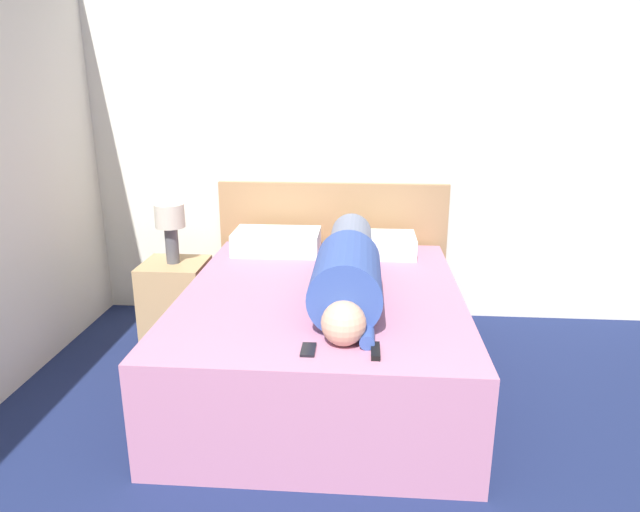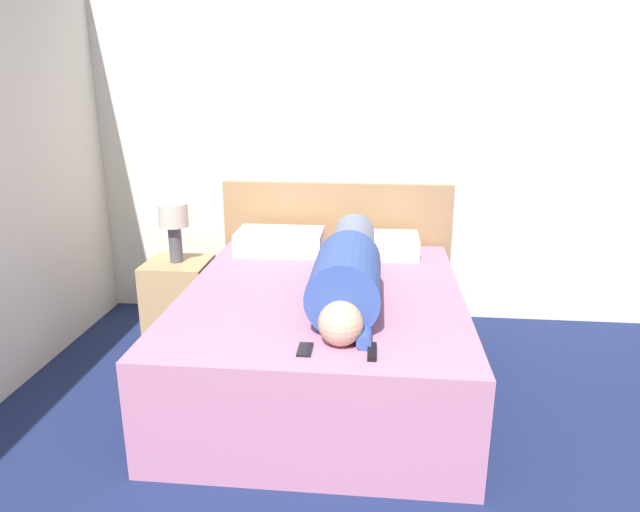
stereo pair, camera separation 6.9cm
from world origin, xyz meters
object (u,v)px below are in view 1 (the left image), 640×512
bed (322,337)px  tv_remote (375,351)px  person_lying (348,268)px  cell_phone (308,350)px  nightstand (176,301)px  pillow_near_headboard (277,241)px  pillow_second (374,244)px  table_lamp (170,223)px

bed → tv_remote: (0.30, -0.80, 0.31)m
person_lying → cell_phone: person_lying is taller
tv_remote → cell_phone: 0.30m
cell_phone → tv_remote: bearing=-0.6°
nightstand → pillow_near_headboard: 0.82m
bed → nightstand: bearing=153.3°
pillow_near_headboard → pillow_second: (0.68, 0.00, -0.01)m
tv_remote → pillow_near_headboard: bearing=113.5°
pillow_second → tv_remote: (-0.01, -1.54, -0.06)m
nightstand → person_lying: (1.21, -0.60, 0.47)m
bed → pillow_second: (0.31, 0.75, 0.37)m
person_lying → pillow_second: (0.16, 0.81, -0.09)m
bed → pillow_near_headboard: 0.92m
nightstand → bed: bearing=-26.7°
pillow_near_headboard → pillow_second: size_ratio=1.05×
pillow_near_headboard → cell_phone: (0.37, -1.54, -0.07)m
nightstand → tv_remote: bearing=-44.4°
table_lamp → pillow_near_headboard: 0.74m
cell_phone → pillow_near_headboard: bearing=103.6°
pillow_near_headboard → cell_phone: 1.59m
table_lamp → cell_phone: table_lamp is taller
bed → pillow_second: size_ratio=3.47×
pillow_second → cell_phone: bearing=-101.5°
pillow_second → cell_phone: pillow_second is taller
pillow_second → pillow_near_headboard: bearing=180.0°
pillow_near_headboard → bed: bearing=-63.3°
nightstand → tv_remote: (1.36, -1.33, 0.33)m
table_lamp → pillow_near_headboard: size_ratio=0.68×
bed → person_lying: 0.49m
tv_remote → pillow_second: bearing=89.5°
pillow_near_headboard → nightstand: bearing=-162.9°
bed → nightstand: bed is taller
pillow_second → person_lying: bearing=-101.0°
person_lying → tv_remote: (0.15, -0.73, -0.15)m
table_lamp → pillow_second: bearing=8.8°
tv_remote → cell_phone: size_ratio=1.15×
nightstand → pillow_second: pillow_second is taller
bed → person_lying: size_ratio=1.23×
cell_phone → person_lying: bearing=78.0°
tv_remote → cell_phone: tv_remote is taller
cell_phone → pillow_second: bearing=78.5°
bed → cell_phone: size_ratio=15.26×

